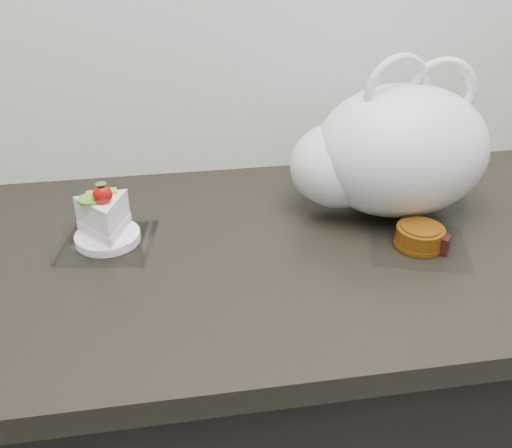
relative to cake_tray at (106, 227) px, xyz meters
The scene contains 4 objects.
counter 0.61m from the cake_tray, ahead, with size 2.04×0.64×0.90m.
cake_tray is the anchor object (origin of this frame).
mooncake_wrap 0.52m from the cake_tray, 10.39° to the right, with size 0.20×0.19×0.04m.
plastic_bag 0.51m from the cake_tray, ahead, with size 0.37×0.26×0.29m.
Camera 1 is at (-0.26, 0.89, 1.41)m, focal length 40.00 mm.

